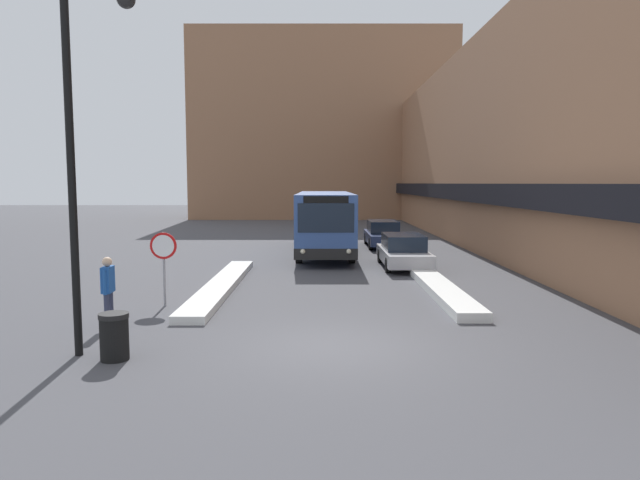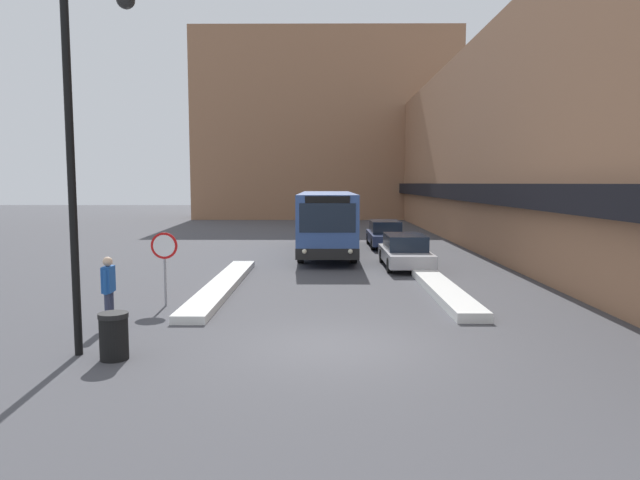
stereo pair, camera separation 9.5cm
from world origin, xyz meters
name	(u,v)px [view 1 (the left image)]	position (x,y,z in m)	size (l,w,h in m)	color
ground_plane	(334,346)	(0.00, 0.00, 0.00)	(160.00, 160.00, 0.00)	#47474C
building_row_right	(485,152)	(9.98, 24.00, 5.47)	(5.50, 60.00, 10.99)	#996B4C
building_backdrop_far	(324,127)	(0.00, 46.63, 9.15)	(26.00, 8.00, 18.31)	#996B4C
snow_bank_left	(223,285)	(-3.60, 6.87, 0.11)	(0.90, 10.14, 0.22)	silver
snow_bank_right	(444,290)	(3.60, 5.75, 0.13)	(0.90, 7.50, 0.27)	silver
city_bus	(325,221)	(-0.06, 16.36, 1.66)	(2.62, 11.30, 3.04)	#335193
parked_car_front	(404,251)	(3.20, 11.65, 0.69)	(1.83, 4.77, 1.38)	#B7B7BC
parked_car_middle	(384,234)	(3.20, 19.47, 0.73)	(1.82, 4.86, 1.45)	navy
stop_sign	(164,253)	(-4.75, 4.06, 1.53)	(0.76, 0.08, 2.12)	gray
street_lamp	(83,134)	(-4.99, -0.64, 4.48)	(1.46, 0.36, 7.36)	black
pedestrian	(109,285)	(-5.49, 1.71, 1.04)	(0.24, 0.56, 1.73)	#333851
trash_bin	(115,336)	(-4.39, -0.95, 0.48)	(0.59, 0.59, 0.95)	black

